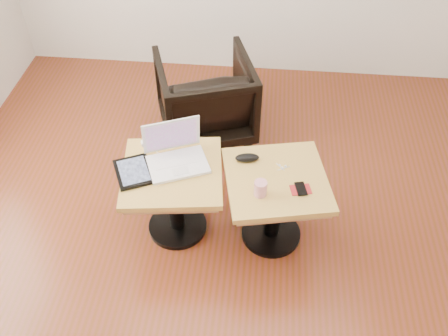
# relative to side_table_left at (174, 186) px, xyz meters

# --- Properties ---
(room_shell) EXTENTS (4.52, 4.52, 2.71)m
(room_shell) POSITION_rel_side_table_left_xyz_m (0.46, -0.21, 0.93)
(room_shell) COLOR maroon
(room_shell) RESTS_ON ground
(side_table_left) EXTENTS (0.68, 0.68, 0.55)m
(side_table_left) POSITION_rel_side_table_left_xyz_m (0.00, 0.00, 0.00)
(side_table_left) COLOR black
(side_table_left) RESTS_ON ground
(side_table_right) EXTENTS (0.72, 0.72, 0.55)m
(side_table_right) POSITION_rel_side_table_left_xyz_m (0.64, -0.00, 0.00)
(side_table_right) COLOR black
(side_table_right) RESTS_ON ground
(laptop) EXTENTS (0.44, 0.40, 0.26)m
(laptop) POSITION_rel_side_table_left_xyz_m (0.01, 0.08, 0.19)
(laptop) COLOR white
(laptop) RESTS_ON side_table_left
(tablet) EXTENTS (0.31, 0.33, 0.02)m
(tablet) POSITION_rel_side_table_left_xyz_m (-0.23, -0.04, 0.15)
(tablet) COLOR black
(tablet) RESTS_ON side_table_left
(charging_adapter) EXTENTS (0.05, 0.05, 0.02)m
(charging_adapter) POSITION_rel_side_table_left_xyz_m (-0.22, 0.22, 0.15)
(charging_adapter) COLOR white
(charging_adapter) RESTS_ON side_table_left
(glasses_case) EXTENTS (0.16, 0.09, 0.05)m
(glasses_case) POSITION_rel_side_table_left_xyz_m (0.45, 0.13, 0.16)
(glasses_case) COLOR black
(glasses_case) RESTS_ON side_table_right
(striped_cup) EXTENTS (0.10, 0.10, 0.10)m
(striped_cup) POSITION_rel_side_table_left_xyz_m (0.55, -0.15, 0.19)
(striped_cup) COLOR #CF3556
(striped_cup) RESTS_ON side_table_right
(earbuds_tangle) EXTENTS (0.08, 0.05, 0.02)m
(earbuds_tangle) POSITION_rel_side_table_left_xyz_m (0.67, 0.09, 0.14)
(earbuds_tangle) COLOR white
(earbuds_tangle) RESTS_ON side_table_right
(phone_on_sleeve) EXTENTS (0.14, 0.12, 0.01)m
(phone_on_sleeve) POSITION_rel_side_table_left_xyz_m (0.78, -0.09, 0.14)
(phone_on_sleeve) COLOR maroon
(phone_on_sleeve) RESTS_ON side_table_right
(armchair) EXTENTS (0.91, 0.92, 0.67)m
(armchair) POSITION_rel_side_table_left_xyz_m (0.07, 1.06, -0.08)
(armchair) COLOR black
(armchair) RESTS_ON ground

